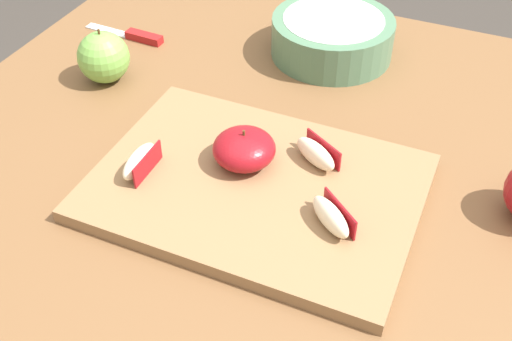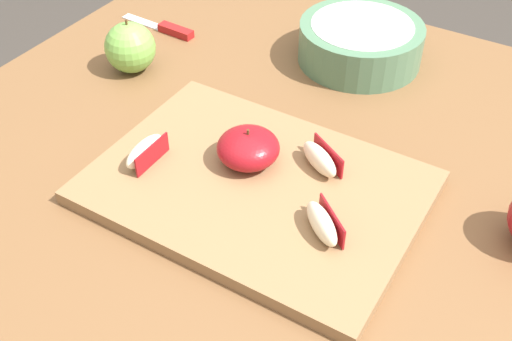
# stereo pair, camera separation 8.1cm
# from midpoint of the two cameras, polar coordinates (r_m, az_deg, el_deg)

# --- Properties ---
(dining_table) EXTENTS (1.16, 0.98, 0.73)m
(dining_table) POSITION_cam_midpoint_polar(r_m,az_deg,el_deg) (0.93, 1.84, -4.68)
(dining_table) COLOR brown
(dining_table) RESTS_ON ground_plane
(cutting_board) EXTENTS (0.42, 0.30, 0.02)m
(cutting_board) POSITION_cam_midpoint_polar(r_m,az_deg,el_deg) (0.83, -2.79, -1.66)
(cutting_board) COLOR olive
(cutting_board) RESTS_ON dining_table
(apple_half_skin_up) EXTENTS (0.08, 0.08, 0.05)m
(apple_half_skin_up) POSITION_cam_midpoint_polar(r_m,az_deg,el_deg) (0.83, -3.85, 1.87)
(apple_half_skin_up) COLOR maroon
(apple_half_skin_up) RESTS_ON cutting_board
(apple_wedge_right) EXTENTS (0.07, 0.06, 0.03)m
(apple_wedge_right) POSITION_cam_midpoint_polar(r_m,az_deg,el_deg) (0.75, 3.83, -4.34)
(apple_wedge_right) COLOR beige
(apple_wedge_right) RESTS_ON cutting_board
(apple_wedge_front) EXTENTS (0.03, 0.07, 0.03)m
(apple_wedge_front) POSITION_cam_midpoint_polar(r_m,az_deg,el_deg) (0.85, -13.21, 0.69)
(apple_wedge_front) COLOR beige
(apple_wedge_front) RESTS_ON cutting_board
(apple_wedge_left) EXTENTS (0.07, 0.06, 0.03)m
(apple_wedge_left) POSITION_cam_midpoint_polar(r_m,az_deg,el_deg) (0.84, 2.82, 1.51)
(apple_wedge_left) COLOR beige
(apple_wedge_left) RESTS_ON cutting_board
(paring_knife) EXTENTS (0.16, 0.03, 0.01)m
(paring_knife) POSITION_cam_midpoint_polar(r_m,az_deg,el_deg) (1.18, -12.67, 11.78)
(paring_knife) COLOR silver
(paring_knife) RESTS_ON dining_table
(whole_apple_granny_green) EXTENTS (0.08, 0.08, 0.09)m
(whole_apple_granny_green) POSITION_cam_midpoint_polar(r_m,az_deg,el_deg) (1.06, -15.87, 9.81)
(whole_apple_granny_green) COLOR #70AD47
(whole_apple_granny_green) RESTS_ON dining_table
(ceramic_fruit_bowl) EXTENTS (0.21, 0.21, 0.07)m
(ceramic_fruit_bowl) POSITION_cam_midpoint_polar(r_m,az_deg,el_deg) (1.10, 4.84, 12.05)
(ceramic_fruit_bowl) COLOR #4C7556
(ceramic_fruit_bowl) RESTS_ON dining_table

